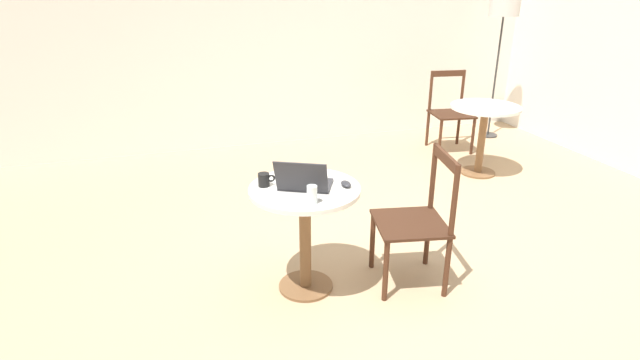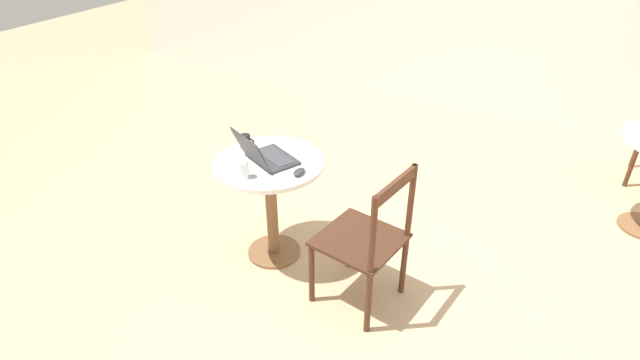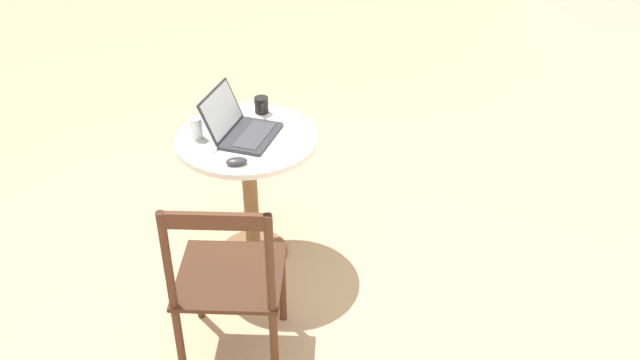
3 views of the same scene
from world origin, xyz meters
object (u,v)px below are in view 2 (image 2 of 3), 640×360
(mug, at_px, (245,141))
(laptop, at_px, (266,155))
(cafe_table_near, at_px, (270,184))
(chair_near_right, at_px, (367,241))
(drinking_glass, at_px, (244,169))
(mouse, at_px, (299,172))

(mug, bearing_deg, laptop, -27.26)
(cafe_table_near, relative_size, chair_near_right, 0.80)
(chair_near_right, bearing_deg, laptop, 170.91)
(cafe_table_near, xyz_separation_m, drinking_glass, (-0.02, -0.24, 0.23))
(cafe_table_near, height_order, drinking_glass, drinking_glass)
(laptop, relative_size, mug, 3.90)
(laptop, relative_size, mouse, 4.23)
(laptop, height_order, drinking_glass, laptop)
(chair_near_right, height_order, laptop, laptop)
(chair_near_right, bearing_deg, mouse, 170.64)
(laptop, height_order, mug, laptop)
(drinking_glass, bearing_deg, mouse, 33.08)
(cafe_table_near, height_order, mouse, mouse)
(laptop, xyz_separation_m, mug, (-0.23, 0.12, -0.00))
(cafe_table_near, xyz_separation_m, laptop, (-0.01, -0.02, 0.22))
(cafe_table_near, distance_m, mug, 0.33)
(drinking_glass, bearing_deg, chair_near_right, 7.53)
(laptop, bearing_deg, cafe_table_near, 73.37)
(laptop, bearing_deg, mouse, -8.58)
(mouse, bearing_deg, laptop, 171.42)
(laptop, distance_m, mug, 0.26)
(cafe_table_near, relative_size, mouse, 7.36)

